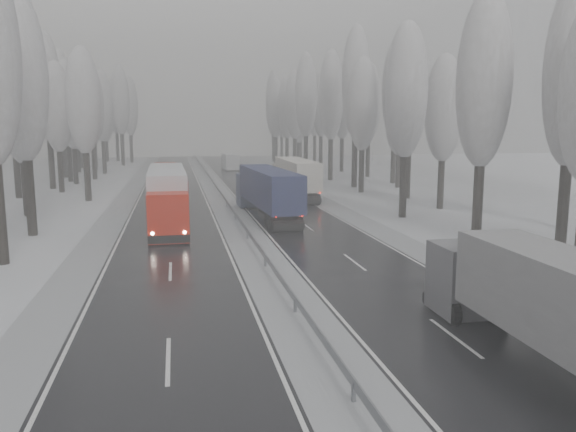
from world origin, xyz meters
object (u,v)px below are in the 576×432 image
object	(u,v)px
truck_grey_tarp	(576,315)
truck_cream_box	(295,175)
truck_blue_box	(266,189)
truck_red_red	(170,181)
truck_red_white	(167,193)
box_truck_distant	(230,162)

from	to	relation	value
truck_grey_tarp	truck_cream_box	size ratio (longest dim) A/B	0.93
truck_blue_box	truck_red_red	distance (m)	14.33
truck_blue_box	truck_red_red	xyz separation A→B (m)	(-8.22, 11.74, -0.29)
truck_grey_tarp	truck_red_red	world-z (taller)	truck_grey_tarp
truck_cream_box	truck_red_red	distance (m)	13.76
truck_cream_box	truck_red_red	size ratio (longest dim) A/B	1.12
truck_red_white	truck_grey_tarp	bearing A→B (deg)	-69.36
truck_cream_box	truck_red_red	xyz separation A→B (m)	(-13.63, -1.88, -0.27)
truck_red_red	truck_red_white	bearing A→B (deg)	-94.54
truck_grey_tarp	box_truck_distant	size ratio (longest dim) A/B	1.95
truck_cream_box	truck_red_red	world-z (taller)	truck_cream_box
truck_cream_box	truck_red_red	bearing A→B (deg)	-171.13
truck_blue_box	truck_cream_box	xyz separation A→B (m)	(5.41, 13.62, -0.02)
truck_cream_box	truck_grey_tarp	bearing A→B (deg)	-90.72
truck_blue_box	truck_red_red	world-z (taller)	truck_blue_box
truck_grey_tarp	truck_red_white	distance (m)	33.37
truck_red_white	box_truck_distant	bearing A→B (deg)	78.63
truck_blue_box	truck_red_red	bearing A→B (deg)	121.71
truck_blue_box	box_truck_distant	distance (m)	54.65
truck_blue_box	truck_red_white	bearing A→B (deg)	-168.52
box_truck_distant	truck_red_white	xyz separation A→B (m)	(-10.47, -56.78, 1.12)
box_truck_distant	truck_red_white	bearing A→B (deg)	-102.10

